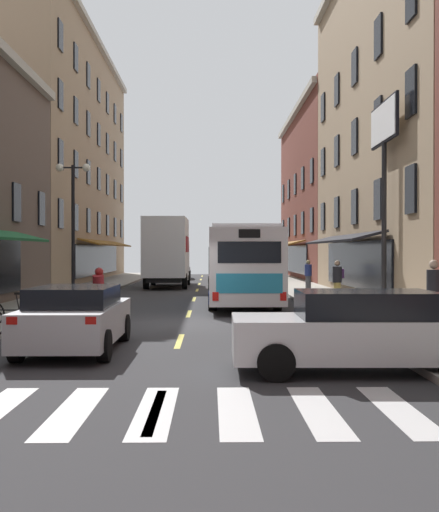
% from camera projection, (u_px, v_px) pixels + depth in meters
% --- Properties ---
extents(ground_plane, '(34.80, 80.00, 0.10)m').
position_uv_depth(ground_plane, '(185.00, 326.00, 18.36)').
color(ground_plane, '#333335').
extents(lane_centre_dashes, '(0.14, 73.90, 0.01)m').
position_uv_depth(lane_centre_dashes, '(185.00, 325.00, 18.11)').
color(lane_centre_dashes, '#DBCC4C').
rests_on(lane_centre_dashes, ground).
extents(crosswalk_near, '(7.10, 2.80, 0.01)m').
position_uv_depth(crosswalk_near, '(155.00, 411.00, 8.36)').
color(crosswalk_near, silver).
rests_on(crosswalk_near, ground).
extents(sidewalk_right, '(3.00, 80.00, 0.14)m').
position_uv_depth(sidewalk_right, '(383.00, 321.00, 18.45)').
color(sidewalk_right, '#A39E93').
rests_on(sidewalk_right, ground).
extents(billboard_sign, '(0.40, 3.23, 7.45)m').
position_uv_depth(billboard_sign, '(384.00, 148.00, 22.46)').
color(billboard_sign, black).
rests_on(billboard_sign, sidewalk_right).
extents(transit_bus, '(2.68, 11.15, 3.09)m').
position_uv_depth(transit_bus, '(240.00, 264.00, 25.59)').
color(transit_bus, silver).
rests_on(transit_bus, ground).
extents(box_truck, '(2.51, 7.28, 4.08)m').
position_uv_depth(box_truck, '(168.00, 253.00, 36.92)').
color(box_truck, white).
rests_on(box_truck, ground).
extents(sedan_near, '(4.44, 1.93, 1.45)m').
position_uv_depth(sedan_near, '(358.00, 331.00, 11.05)').
color(sedan_near, silver).
rests_on(sedan_near, ground).
extents(sedan_mid, '(1.93, 4.28, 1.40)m').
position_uv_depth(sedan_mid, '(76.00, 318.00, 13.40)').
color(sedan_mid, silver).
rests_on(sedan_mid, ground).
extents(sedan_far, '(1.97, 4.39, 1.42)m').
position_uv_depth(sedan_far, '(178.00, 270.00, 48.48)').
color(sedan_far, '#515154').
rests_on(sedan_far, ground).
extents(motorcycle_rider, '(0.62, 2.07, 1.66)m').
position_uv_depth(motorcycle_rider, '(99.00, 299.00, 18.92)').
color(motorcycle_rider, black).
rests_on(motorcycle_rider, ground).
extents(bicycle_near, '(1.71, 0.48, 0.91)m').
position_uv_depth(bicycle_near, '(12.00, 313.00, 16.70)').
color(bicycle_near, black).
rests_on(bicycle_near, sidewalk_left).
extents(pedestrian_near, '(0.49, 0.51, 1.66)m').
position_uv_depth(pedestrian_near, '(337.00, 281.00, 24.13)').
color(pedestrian_near, '#B29947').
rests_on(pedestrian_near, sidewalk_right).
extents(pedestrian_mid, '(0.36, 0.36, 1.80)m').
position_uv_depth(pedestrian_mid, '(434.00, 294.00, 15.91)').
color(pedestrian_mid, '#66387F').
rests_on(pedestrian_mid, sidewalk_right).
extents(pedestrian_far, '(0.36, 0.36, 1.57)m').
position_uv_depth(pedestrian_far, '(308.00, 275.00, 31.62)').
color(pedestrian_far, '#4C4C51').
rests_on(pedestrian_far, sidewalk_right).
extents(street_lamp_twin, '(1.42, 0.32, 5.64)m').
position_uv_depth(street_lamp_twin, '(73.00, 225.00, 25.60)').
color(street_lamp_twin, black).
rests_on(street_lamp_twin, sidewalk_left).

